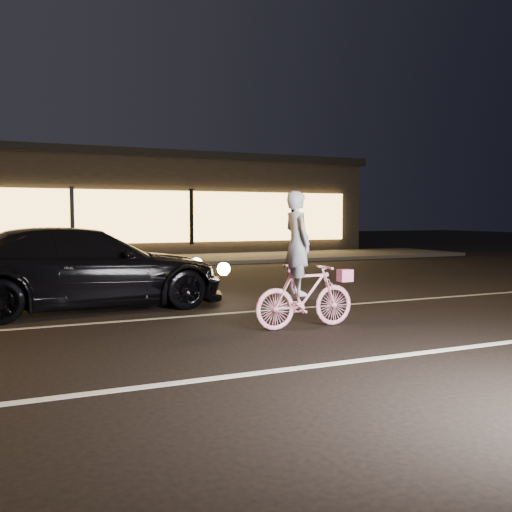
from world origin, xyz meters
name	(u,v)px	position (x,y,z in m)	size (l,w,h in m)	color
ground	(208,344)	(0.00, 0.00, 0.00)	(90.00, 90.00, 0.00)	black
lane_stripe_near	(256,373)	(0.00, -1.50, 0.00)	(60.00, 0.12, 0.01)	silver
lane_stripe_far	(166,318)	(0.00, 2.00, 0.00)	(60.00, 0.10, 0.01)	gray
sidewalk	(79,263)	(0.00, 13.00, 0.06)	(30.00, 4.00, 0.12)	#383533
storefront	(61,204)	(0.00, 18.97, 2.15)	(25.40, 8.42, 4.20)	black
cyclist	(303,280)	(1.59, 0.40, 0.70)	(1.57, 0.54, 1.97)	#FF3271
sedan	(84,268)	(-1.06, 3.43, 0.71)	(5.05, 2.34, 1.43)	black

